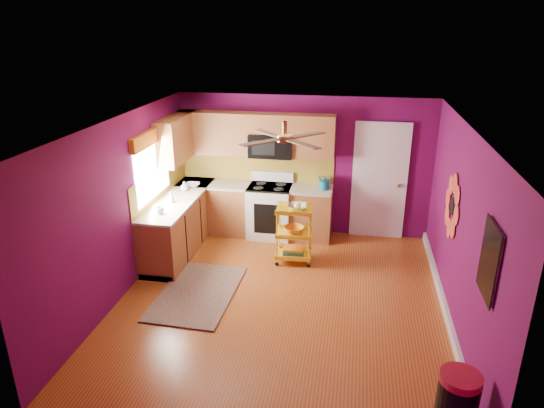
# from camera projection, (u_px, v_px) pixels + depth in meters

# --- Properties ---
(ground) EXTENTS (5.00, 5.00, 0.00)m
(ground) POSITION_uv_depth(u_px,v_px,m) (281.00, 301.00, 6.81)
(ground) COLOR brown
(ground) RESTS_ON ground
(room_envelope) EXTENTS (4.54, 5.04, 2.52)m
(room_envelope) POSITION_uv_depth(u_px,v_px,m) (284.00, 191.00, 6.23)
(room_envelope) COLOR #5E0A47
(room_envelope) RESTS_ON ground
(lower_cabinets) EXTENTS (2.81, 2.31, 0.94)m
(lower_cabinets) POSITION_uv_depth(u_px,v_px,m) (222.00, 217.00, 8.55)
(lower_cabinets) COLOR brown
(lower_cabinets) RESTS_ON ground
(electric_range) EXTENTS (0.76, 0.66, 1.13)m
(electric_range) POSITION_uv_depth(u_px,v_px,m) (270.00, 210.00, 8.73)
(electric_range) COLOR white
(electric_range) RESTS_ON ground
(upper_cabinetry) EXTENTS (2.80, 2.30, 1.26)m
(upper_cabinetry) POSITION_uv_depth(u_px,v_px,m) (230.00, 137.00, 8.37)
(upper_cabinetry) COLOR brown
(upper_cabinetry) RESTS_ON ground
(left_window) EXTENTS (0.08, 1.35, 1.08)m
(left_window) POSITION_uv_depth(u_px,v_px,m) (151.00, 155.00, 7.52)
(left_window) COLOR white
(left_window) RESTS_ON ground
(panel_door) EXTENTS (0.95, 0.11, 2.15)m
(panel_door) POSITION_uv_depth(u_px,v_px,m) (379.00, 183.00, 8.50)
(panel_door) COLOR white
(panel_door) RESTS_ON ground
(right_wall_art) EXTENTS (0.04, 2.74, 1.04)m
(right_wall_art) POSITION_uv_depth(u_px,v_px,m) (466.00, 227.00, 5.63)
(right_wall_art) COLOR black
(right_wall_art) RESTS_ON ground
(ceiling_fan) EXTENTS (1.01, 1.01, 0.26)m
(ceiling_fan) POSITION_uv_depth(u_px,v_px,m) (285.00, 138.00, 6.18)
(ceiling_fan) COLOR #BF8C3F
(ceiling_fan) RESTS_ON ground
(shag_rug) EXTENTS (1.08, 1.72, 0.02)m
(shag_rug) POSITION_uv_depth(u_px,v_px,m) (198.00, 293.00, 6.99)
(shag_rug) COLOR black
(shag_rug) RESTS_ON ground
(rolling_cart) EXTENTS (0.59, 0.44, 1.03)m
(rolling_cart) POSITION_uv_depth(u_px,v_px,m) (294.00, 232.00, 7.74)
(rolling_cart) COLOR yellow
(rolling_cart) RESTS_ON ground
(trash_can) EXTENTS (0.47, 0.47, 0.72)m
(trash_can) POSITION_uv_depth(u_px,v_px,m) (456.00, 407.00, 4.46)
(trash_can) COLOR black
(trash_can) RESTS_ON ground
(teal_kettle) EXTENTS (0.18, 0.18, 0.21)m
(teal_kettle) POSITION_uv_depth(u_px,v_px,m) (324.00, 184.00, 8.40)
(teal_kettle) COLOR #12708D
(teal_kettle) RESTS_ON lower_cabinets
(toaster) EXTENTS (0.22, 0.15, 0.18)m
(toaster) POSITION_uv_depth(u_px,v_px,m) (324.00, 182.00, 8.51)
(toaster) COLOR beige
(toaster) RESTS_ON lower_cabinets
(soap_bottle_a) EXTENTS (0.08, 0.08, 0.18)m
(soap_bottle_a) POSITION_uv_depth(u_px,v_px,m) (171.00, 197.00, 7.78)
(soap_bottle_a) COLOR #EA3F72
(soap_bottle_a) RESTS_ON lower_cabinets
(soap_bottle_b) EXTENTS (0.13, 0.13, 0.17)m
(soap_bottle_b) POSITION_uv_depth(u_px,v_px,m) (184.00, 186.00, 8.32)
(soap_bottle_b) COLOR white
(soap_bottle_b) RESTS_ON lower_cabinets
(counter_dish) EXTENTS (0.25, 0.25, 0.06)m
(counter_dish) POSITION_uv_depth(u_px,v_px,m) (193.00, 185.00, 8.54)
(counter_dish) COLOR white
(counter_dish) RESTS_ON lower_cabinets
(counter_cup) EXTENTS (0.13, 0.13, 0.10)m
(counter_cup) POSITION_uv_depth(u_px,v_px,m) (160.00, 210.00, 7.35)
(counter_cup) COLOR white
(counter_cup) RESTS_ON lower_cabinets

